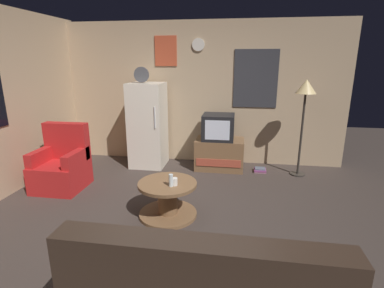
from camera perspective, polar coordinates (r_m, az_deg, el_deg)
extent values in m
plane|color=#3D332D|center=(3.64, -3.73, -15.27)|extent=(12.00, 12.00, 0.00)
cube|color=tan|center=(5.57, 1.56, 9.59)|extent=(5.20, 0.10, 2.55)
cube|color=#333338|center=(5.45, 12.10, 12.11)|extent=(0.76, 0.02, 1.00)
cube|color=#C64C2D|center=(5.59, -5.05, 17.34)|extent=(0.40, 0.02, 0.52)
cylinder|color=silver|center=(5.49, 1.22, 18.51)|extent=(0.22, 0.03, 0.22)
cube|color=silver|center=(5.41, -8.45, 3.58)|extent=(0.60, 0.60, 1.50)
cylinder|color=silver|center=(5.02, -7.16, 5.02)|extent=(0.02, 0.02, 0.36)
cylinder|color=#4C4C51|center=(5.24, -9.65, 12.97)|extent=(0.26, 0.04, 0.26)
cube|color=brown|center=(5.31, 5.28, -1.90)|extent=(0.84, 0.52, 0.54)
cube|color=#AD4733|center=(5.09, 5.05, -3.67)|extent=(0.76, 0.01, 0.13)
cube|color=black|center=(5.19, 5.07, 3.27)|extent=(0.54, 0.50, 0.44)
cube|color=silver|center=(4.94, 4.87, 2.64)|extent=(0.41, 0.01, 0.33)
cylinder|color=#332D28|center=(5.39, 19.52, -5.43)|extent=(0.24, 0.24, 0.02)
cylinder|color=#332D28|center=(5.20, 20.21, 1.70)|extent=(0.04, 0.04, 1.40)
cone|color=#F2D18C|center=(5.08, 21.05, 10.26)|extent=(0.32, 0.32, 0.22)
cylinder|color=brown|center=(3.84, -4.61, -13.16)|extent=(0.72, 0.72, 0.04)
cylinder|color=brown|center=(3.75, -4.68, -10.47)|extent=(0.24, 0.24, 0.40)
cylinder|color=brown|center=(3.67, -4.75, -7.65)|extent=(0.72, 0.72, 0.04)
cylinder|color=silver|center=(3.53, -4.07, -6.95)|extent=(0.05, 0.05, 0.15)
cylinder|color=silver|center=(3.56, -3.40, -7.21)|extent=(0.08, 0.08, 0.09)
cube|color=red|center=(4.91, -23.83, -5.61)|extent=(0.68, 0.68, 0.40)
cube|color=red|center=(4.98, -22.86, 0.60)|extent=(0.68, 0.16, 0.56)
cube|color=red|center=(4.97, -26.93, -2.06)|extent=(0.12, 0.60, 0.20)
cube|color=red|center=(4.67, -21.33, -2.49)|extent=(0.12, 0.60, 0.20)
cube|color=#38281E|center=(1.87, 1.40, -24.87)|extent=(1.70, 0.20, 0.52)
cube|color=#B4718F|center=(5.34, 12.88, -5.09)|extent=(0.20, 0.16, 0.03)
cube|color=#984688|center=(5.33, 12.90, -4.83)|extent=(0.20, 0.18, 0.03)
cube|color=slate|center=(5.32, 12.91, -4.60)|extent=(0.17, 0.15, 0.02)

